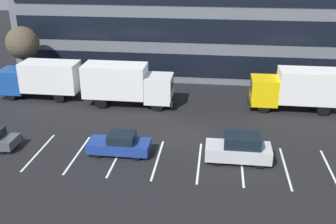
% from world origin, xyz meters
% --- Properties ---
extents(ground_plane, '(120.00, 120.00, 0.00)m').
position_xyz_m(ground_plane, '(0.00, 0.00, 0.00)').
color(ground_plane, black).
extents(lot_markings, '(19.74, 5.40, 0.01)m').
position_xyz_m(lot_markings, '(0.00, -3.88, 0.00)').
color(lot_markings, silver).
rests_on(lot_markings, ground_plane).
extents(box_truck_yellow, '(7.85, 2.60, 3.64)m').
position_xyz_m(box_truck_yellow, '(9.30, 6.45, 2.05)').
color(box_truck_yellow, yellow).
rests_on(box_truck_yellow, ground_plane).
extents(box_truck_white, '(8.05, 2.67, 3.73)m').
position_xyz_m(box_truck_white, '(-5.65, 5.68, 2.10)').
color(box_truck_white, white).
rests_on(box_truck_white, ground_plane).
extents(box_truck_blue, '(7.57, 2.51, 3.51)m').
position_xyz_m(box_truck_blue, '(-13.96, 6.47, 1.98)').
color(box_truck_blue, '#194799').
rests_on(box_truck_blue, ground_plane).
extents(sedan_navy, '(4.24, 1.77, 1.52)m').
position_xyz_m(sedan_navy, '(-4.10, -3.37, 0.72)').
color(sedan_navy, navy).
rests_on(sedan_navy, ground_plane).
extents(suv_silver, '(4.30, 1.82, 1.94)m').
position_xyz_m(suv_silver, '(3.99, -3.39, 0.94)').
color(suv_silver, silver).
rests_on(suv_silver, ground_plane).
extents(bare_tree, '(3.26, 3.26, 6.11)m').
position_xyz_m(bare_tree, '(-17.00, 9.64, 4.46)').
color(bare_tree, '#473323').
rests_on(bare_tree, ground_plane).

